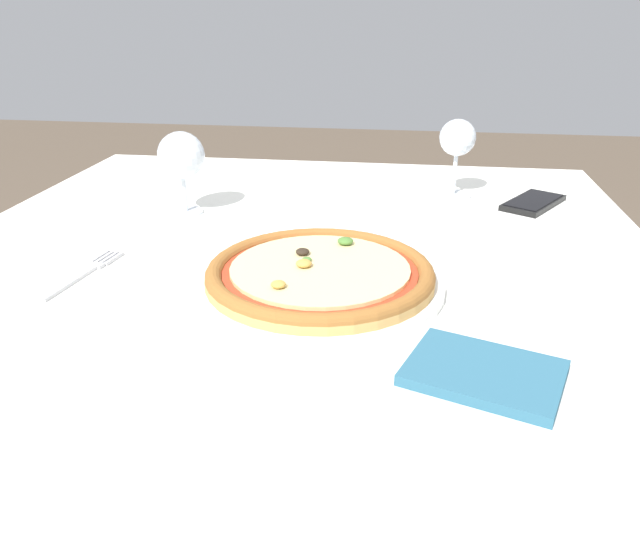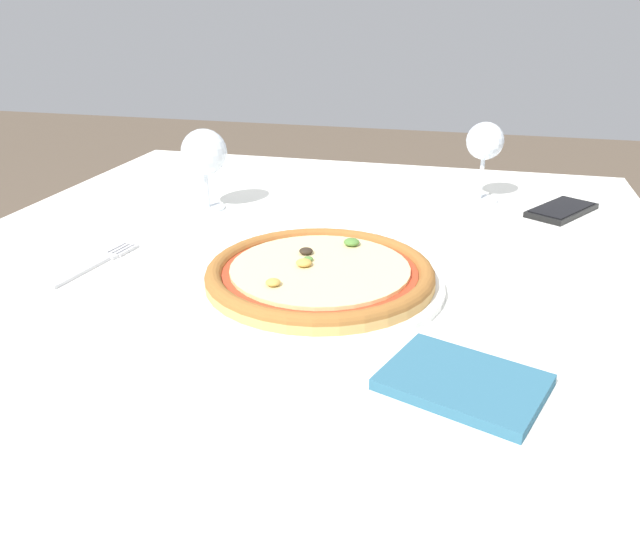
# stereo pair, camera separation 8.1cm
# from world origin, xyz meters

# --- Properties ---
(dining_table) EXTENTS (1.11, 1.18, 0.76)m
(dining_table) POSITION_xyz_m (0.00, 0.00, 0.67)
(dining_table) COLOR #997047
(dining_table) RESTS_ON ground_plane
(pizza_plate) EXTENTS (0.33, 0.33, 0.04)m
(pizza_plate) POSITION_xyz_m (0.06, -0.11, 0.77)
(pizza_plate) COLOR white
(pizza_plate) RESTS_ON dining_table
(fork) EXTENTS (0.04, 0.17, 0.00)m
(fork) POSITION_xyz_m (-0.27, -0.11, 0.76)
(fork) COLOR silver
(fork) RESTS_ON dining_table
(wine_glass_far_left) EXTENTS (0.08, 0.08, 0.15)m
(wine_glass_far_left) POSITION_xyz_m (-0.23, 0.17, 0.86)
(wine_glass_far_left) COLOR silver
(wine_glass_far_left) RESTS_ON dining_table
(wine_glass_far_right) EXTENTS (0.07, 0.07, 0.15)m
(wine_glass_far_right) POSITION_xyz_m (0.25, 0.35, 0.86)
(wine_glass_far_right) COLOR silver
(wine_glass_far_right) RESTS_ON dining_table
(cell_phone) EXTENTS (0.14, 0.16, 0.01)m
(cell_phone) POSITION_xyz_m (0.40, 0.31, 0.76)
(cell_phone) COLOR black
(cell_phone) RESTS_ON dining_table
(napkin_folded) EXTENTS (0.18, 0.15, 0.01)m
(napkin_folded) POSITION_xyz_m (0.25, -0.30, 0.76)
(napkin_folded) COLOR #2D607A
(napkin_folded) RESTS_ON dining_table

